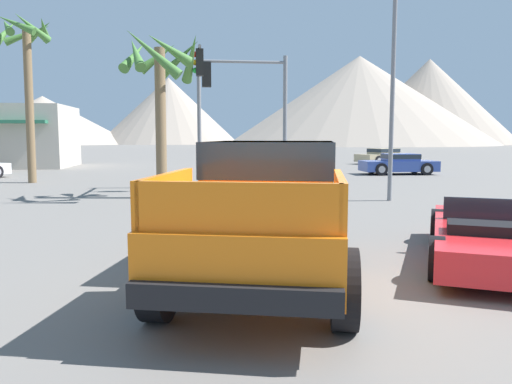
{
  "coord_description": "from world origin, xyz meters",
  "views": [
    {
      "loc": [
        -1.25,
        -6.73,
        2.09
      ],
      "look_at": [
        -0.26,
        1.08,
        1.21
      ],
      "focal_mm": 35.0,
      "sensor_mm": 36.0,
      "label": 1
    }
  ],
  "objects": [
    {
      "name": "palm_tree_tall",
      "position": [
        -8.43,
        16.77,
        5.5
      ],
      "size": [
        2.49,
        2.68,
        7.33
      ],
      "color": "brown",
      "rests_on": "ground_plane"
    },
    {
      "name": "palm_tree_short",
      "position": [
        -2.23,
        10.36,
        4.09
      ],
      "size": [
        2.78,
        2.83,
        5.47
      ],
      "color": "brown",
      "rests_on": "ground_plane"
    },
    {
      "name": "street_lamp_post",
      "position": [
        5.09,
        8.68,
        5.38
      ],
      "size": [
        0.9,
        0.24,
        9.15
      ],
      "color": "slate",
      "rests_on": "ground_plane"
    },
    {
      "name": "parked_car_blue",
      "position": [
        9.96,
        19.33,
        0.58
      ],
      "size": [
        4.07,
        1.96,
        1.13
      ],
      "rotation": [
        0.0,
        0.0,
        1.54
      ],
      "color": "#334C9E",
      "rests_on": "ground_plane"
    },
    {
      "name": "red_convertible_car",
      "position": [
        3.62,
        0.81,
        0.41
      ],
      "size": [
        3.65,
        4.88,
        1.01
      ],
      "rotation": [
        0.0,
        0.0,
        -0.47
      ],
      "color": "red",
      "rests_on": "ground_plane"
    },
    {
      "name": "parked_car_dark",
      "position": [
        1.94,
        23.43,
        0.61
      ],
      "size": [
        3.05,
        4.71,
        1.18
      ],
      "rotation": [
        0.0,
        0.0,
        2.83
      ],
      "color": "#232328",
      "rests_on": "ground_plane"
    },
    {
      "name": "traffic_light_main",
      "position": [
        -0.97,
        12.41,
        3.72
      ],
      "size": [
        0.38,
        3.18,
        5.35
      ],
      "rotation": [
        0.0,
        0.0,
        4.71
      ],
      "color": "slate",
      "rests_on": "ground_plane"
    },
    {
      "name": "parked_car_tan",
      "position": [
        13.11,
        29.43,
        0.6
      ],
      "size": [
        4.8,
        3.31,
        1.17
      ],
      "rotation": [
        0.0,
        0.0,
        5.1
      ],
      "color": "tan",
      "rests_on": "ground_plane"
    },
    {
      "name": "ground_plane",
      "position": [
        0.0,
        0.0,
        0.0
      ],
      "size": [
        320.0,
        320.0,
        0.0
      ],
      "primitive_type": "plane",
      "color": "slate"
    },
    {
      "name": "orange_pickup_truck",
      "position": [
        -0.16,
        0.43,
        1.14
      ],
      "size": [
        3.29,
        5.54,
        2.01
      ],
      "rotation": [
        0.0,
        0.0,
        -0.26
      ],
      "color": "orange",
      "rests_on": "ground_plane"
    },
    {
      "name": "distant_mountain_range",
      "position": [
        30.79,
        118.55,
        9.66
      ],
      "size": [
        143.45,
        69.39,
        21.91
      ],
      "color": "gray",
      "rests_on": "ground_plane"
    },
    {
      "name": "traffic_light_crosswalk",
      "position": [
        0.92,
        12.27,
        3.57
      ],
      "size": [
        3.46,
        0.38,
        5.1
      ],
      "rotation": [
        0.0,
        0.0,
        3.14
      ],
      "color": "slate",
      "rests_on": "ground_plane"
    }
  ]
}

